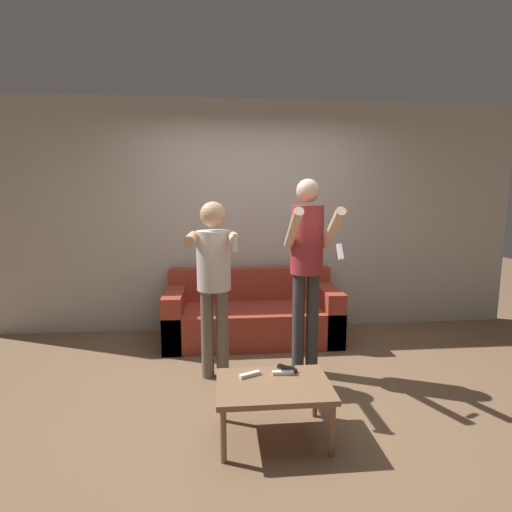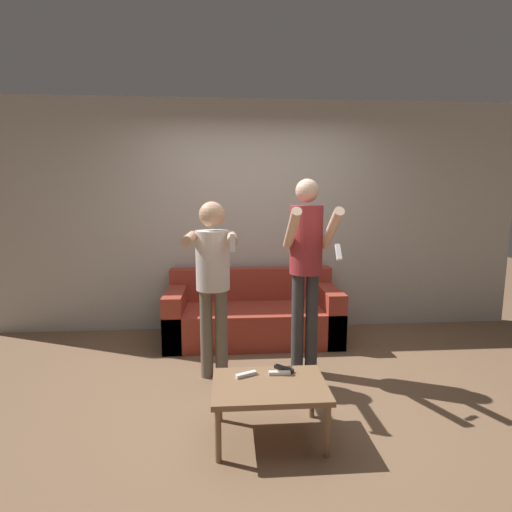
{
  "view_description": "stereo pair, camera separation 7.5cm",
  "coord_description": "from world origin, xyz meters",
  "px_view_note": "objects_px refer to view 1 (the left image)",
  "views": [
    {
      "loc": [
        -0.41,
        -3.06,
        1.62
      ],
      "look_at": [
        -0.05,
        0.78,
        1.02
      ],
      "focal_mm": 28.0,
      "sensor_mm": 36.0,
      "label": 1
    },
    {
      "loc": [
        -0.33,
        -3.06,
        1.62
      ],
      "look_at": [
        -0.05,
        0.78,
        1.02
      ],
      "focal_mm": 28.0,
      "sensor_mm": 36.0,
      "label": 2
    }
  ],
  "objects_px": {
    "remote_mid": "(283,373)",
    "remote_far": "(287,368)",
    "remote_near": "(250,374)",
    "person_standing_left": "(214,271)",
    "person_standing_right": "(307,257)",
    "coffee_table": "(274,390)",
    "couch": "(252,316)"
  },
  "relations": [
    {
      "from": "remote_mid",
      "to": "remote_far",
      "type": "distance_m",
      "value": 0.08
    },
    {
      "from": "remote_near",
      "to": "remote_far",
      "type": "bearing_deg",
      "value": 14.96
    },
    {
      "from": "person_standing_left",
      "to": "person_standing_right",
      "type": "xyz_separation_m",
      "value": [
        0.81,
        0.01,
        0.11
      ]
    },
    {
      "from": "person_standing_right",
      "to": "remote_mid",
      "type": "distance_m",
      "value": 1.11
    },
    {
      "from": "person_standing_right",
      "to": "remote_near",
      "type": "bearing_deg",
      "value": -124.99
    },
    {
      "from": "remote_mid",
      "to": "remote_far",
      "type": "xyz_separation_m",
      "value": [
        0.04,
        0.07,
        0.0
      ]
    },
    {
      "from": "remote_far",
      "to": "remote_near",
      "type": "bearing_deg",
      "value": -165.04
    },
    {
      "from": "person_standing_right",
      "to": "coffee_table",
      "type": "distance_m",
      "value": 1.26
    },
    {
      "from": "couch",
      "to": "remote_mid",
      "type": "xyz_separation_m",
      "value": [
        0.07,
        -1.74,
        0.13
      ]
    },
    {
      "from": "person_standing_right",
      "to": "remote_far",
      "type": "height_order",
      "value": "person_standing_right"
    },
    {
      "from": "person_standing_right",
      "to": "remote_mid",
      "type": "bearing_deg",
      "value": -112.58
    },
    {
      "from": "couch",
      "to": "remote_mid",
      "type": "bearing_deg",
      "value": -87.62
    },
    {
      "from": "person_standing_left",
      "to": "person_standing_right",
      "type": "relative_size",
      "value": 0.89
    },
    {
      "from": "couch",
      "to": "coffee_table",
      "type": "height_order",
      "value": "couch"
    },
    {
      "from": "remote_near",
      "to": "person_standing_right",
      "type": "bearing_deg",
      "value": 55.01
    },
    {
      "from": "remote_near",
      "to": "remote_far",
      "type": "xyz_separation_m",
      "value": [
        0.27,
        0.07,
        0.0
      ]
    },
    {
      "from": "couch",
      "to": "remote_near",
      "type": "distance_m",
      "value": 1.75
    },
    {
      "from": "person_standing_right",
      "to": "remote_far",
      "type": "relative_size",
      "value": 13.02
    },
    {
      "from": "coffee_table",
      "to": "remote_mid",
      "type": "xyz_separation_m",
      "value": [
        0.08,
        0.13,
        0.06
      ]
    },
    {
      "from": "remote_mid",
      "to": "couch",
      "type": "bearing_deg",
      "value": 92.38
    },
    {
      "from": "couch",
      "to": "remote_mid",
      "type": "distance_m",
      "value": 1.74
    },
    {
      "from": "person_standing_right",
      "to": "remote_near",
      "type": "xyz_separation_m",
      "value": [
        -0.57,
        -0.81,
        -0.68
      ]
    },
    {
      "from": "couch",
      "to": "remote_far",
      "type": "relative_size",
      "value": 14.09
    },
    {
      "from": "couch",
      "to": "person_standing_right",
      "type": "relative_size",
      "value": 1.08
    },
    {
      "from": "couch",
      "to": "coffee_table",
      "type": "relative_size",
      "value": 2.52
    },
    {
      "from": "person_standing_left",
      "to": "coffee_table",
      "type": "bearing_deg",
      "value": -66.86
    },
    {
      "from": "person_standing_left",
      "to": "remote_mid",
      "type": "xyz_separation_m",
      "value": [
        0.48,
        -0.8,
        -0.58
      ]
    },
    {
      "from": "person_standing_right",
      "to": "remote_far",
      "type": "bearing_deg",
      "value": -111.81
    },
    {
      "from": "couch",
      "to": "remote_far",
      "type": "bearing_deg",
      "value": -86.16
    },
    {
      "from": "person_standing_left",
      "to": "person_standing_right",
      "type": "distance_m",
      "value": 0.82
    },
    {
      "from": "person_standing_left",
      "to": "remote_mid",
      "type": "bearing_deg",
      "value": -59.07
    },
    {
      "from": "coffee_table",
      "to": "remote_near",
      "type": "height_order",
      "value": "remote_near"
    }
  ]
}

